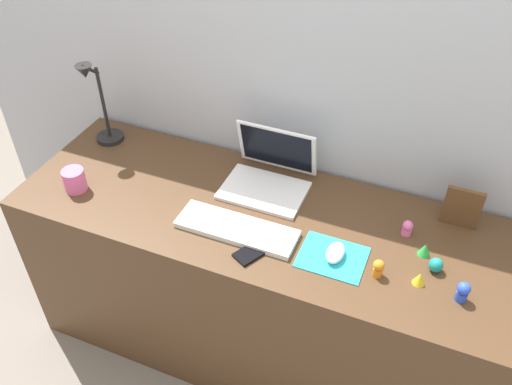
# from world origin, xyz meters

# --- Properties ---
(ground_plane) EXTENTS (6.00, 6.00, 0.00)m
(ground_plane) POSITION_xyz_m (0.00, 0.00, 0.00)
(ground_plane) COLOR slate
(back_wall) EXTENTS (2.95, 0.05, 1.66)m
(back_wall) POSITION_xyz_m (0.00, 0.34, 0.83)
(back_wall) COLOR #B2B7C1
(back_wall) RESTS_ON ground_plane
(desk) EXTENTS (1.75, 0.61, 0.74)m
(desk) POSITION_xyz_m (0.00, 0.00, 0.37)
(desk) COLOR #4C331E
(desk) RESTS_ON ground_plane
(laptop) EXTENTS (0.30, 0.26, 0.21)m
(laptop) POSITION_xyz_m (-0.03, 0.17, 0.79)
(laptop) COLOR white
(laptop) RESTS_ON desk
(keyboard) EXTENTS (0.41, 0.13, 0.02)m
(keyboard) POSITION_xyz_m (-0.03, -0.11, 0.75)
(keyboard) COLOR white
(keyboard) RESTS_ON desk
(mousepad) EXTENTS (0.21, 0.17, 0.00)m
(mousepad) POSITION_xyz_m (0.30, -0.10, 0.74)
(mousepad) COLOR #28B7CC
(mousepad) RESTS_ON desk
(mouse) EXTENTS (0.06, 0.10, 0.03)m
(mouse) POSITION_xyz_m (0.30, -0.10, 0.76)
(mouse) COLOR white
(mouse) RESTS_ON mousepad
(cell_phone) EXTENTS (0.12, 0.14, 0.01)m
(cell_phone) POSITION_xyz_m (0.06, -0.18, 0.74)
(cell_phone) COLOR black
(cell_phone) RESTS_ON desk
(desk_lamp) EXTENTS (0.11, 0.15, 0.37)m
(desk_lamp) POSITION_xyz_m (-0.73, 0.16, 0.91)
(desk_lamp) COLOR black
(desk_lamp) RESTS_ON desk
(picture_frame) EXTENTS (0.12, 0.02, 0.15)m
(picture_frame) POSITION_xyz_m (0.64, 0.21, 0.81)
(picture_frame) COLOR brown
(picture_frame) RESTS_ON desk
(coffee_mug) EXTENTS (0.08, 0.08, 0.08)m
(coffee_mug) POSITION_xyz_m (-0.66, -0.13, 0.78)
(coffee_mug) COLOR pink
(coffee_mug) RESTS_ON desk
(toy_figurine_yellow) EXTENTS (0.04, 0.04, 0.04)m
(toy_figurine_yellow) POSITION_xyz_m (0.57, -0.11, 0.76)
(toy_figurine_yellow) COLOR yellow
(toy_figurine_yellow) RESTS_ON desk
(toy_figurine_blue) EXTENTS (0.04, 0.04, 0.07)m
(toy_figurine_blue) POSITION_xyz_m (0.69, -0.12, 0.78)
(toy_figurine_blue) COLOR blue
(toy_figurine_blue) RESTS_ON desk
(toy_figurine_teal) EXTENTS (0.04, 0.04, 0.05)m
(toy_figurine_teal) POSITION_xyz_m (0.60, -0.04, 0.76)
(toy_figurine_teal) COLOR teal
(toy_figurine_teal) RESTS_ON desk
(toy_figurine_pink) EXTENTS (0.03, 0.03, 0.06)m
(toy_figurine_pink) POSITION_xyz_m (0.49, 0.09, 0.77)
(toy_figurine_pink) COLOR pink
(toy_figurine_pink) RESTS_ON desk
(toy_figurine_green) EXTENTS (0.04, 0.04, 0.04)m
(toy_figurine_green) POSITION_xyz_m (0.56, 0.02, 0.76)
(toy_figurine_green) COLOR green
(toy_figurine_green) RESTS_ON desk
(toy_figurine_orange) EXTENTS (0.03, 0.03, 0.06)m
(toy_figurine_orange) POSITION_xyz_m (0.44, -0.12, 0.77)
(toy_figurine_orange) COLOR orange
(toy_figurine_orange) RESTS_ON desk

